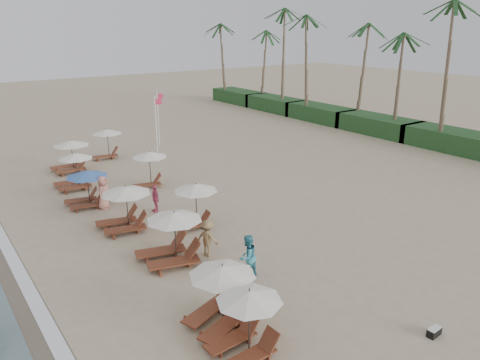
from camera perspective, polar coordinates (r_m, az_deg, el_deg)
ground at (r=20.87m, az=10.48°, el=-9.48°), size 160.00×160.00×0.00m
foam_line at (r=24.59m, az=-27.28°, el=-6.84°), size 0.50×140.00×0.02m
shrub_hedge at (r=45.56m, az=16.81°, el=6.56°), size 3.20×53.00×1.60m
palm_row at (r=45.15m, az=16.92°, el=18.13°), size 7.00×52.00×12.30m
lounger_station_0 at (r=14.69m, az=0.48°, el=-17.31°), size 2.37×2.09×2.15m
lounger_station_1 at (r=15.90m, az=-2.83°, el=-14.12°), size 2.59×2.32×2.17m
lounger_station_2 at (r=19.99m, az=-8.76°, el=-7.27°), size 2.89×2.63×2.23m
lounger_station_3 at (r=23.51m, az=-14.37°, el=-3.41°), size 2.79×2.46×2.21m
lounger_station_4 at (r=27.15m, az=-18.70°, el=-0.82°), size 2.54×2.33×2.06m
lounger_station_5 at (r=30.40m, az=-19.98°, el=0.91°), size 2.55×2.19×2.25m
lounger_station_6 at (r=34.04m, az=-20.46°, el=2.80°), size 2.76×2.45×2.19m
inland_station_0 at (r=23.03m, az=-5.64°, el=-2.38°), size 2.52×2.24×2.22m
inland_station_1 at (r=29.36m, az=-11.30°, el=2.00°), size 2.54×2.24×2.22m
inland_station_2 at (r=36.55m, az=-16.29°, el=4.73°), size 2.68×2.24×2.22m
beachgoer_near at (r=15.97m, az=0.73°, el=-15.24°), size 0.70×0.59×1.64m
beachgoer_mid_a at (r=18.68m, az=0.93°, el=-9.48°), size 1.03×0.89×1.84m
beachgoer_mid_b at (r=20.40m, az=-4.04°, el=-7.22°), size 1.02×1.25×1.68m
beachgoer_far_a at (r=25.52m, az=-10.48°, el=-2.23°), size 0.45×0.93×1.54m
beachgoer_far_b at (r=26.54m, az=-16.62°, el=-1.49°), size 1.08×1.08×1.89m
duffel_bag at (r=17.17m, az=22.95°, el=-16.94°), size 0.54×0.28×0.29m
flag_pole_near at (r=34.49m, az=-10.32°, el=6.57°), size 0.59×0.08×4.87m
flag_pole_far at (r=39.36m, az=-10.09°, el=7.81°), size 0.60×0.08×4.55m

